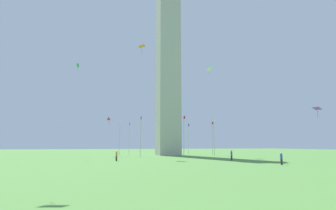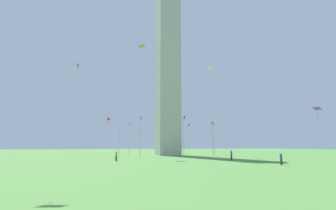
% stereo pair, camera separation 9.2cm
% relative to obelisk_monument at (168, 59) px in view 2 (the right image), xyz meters
% --- Properties ---
extents(ground_plane, '(260.00, 260.00, 0.00)m').
position_rel_obelisk_monument_xyz_m(ground_plane, '(0.00, 0.00, -27.11)').
color(ground_plane, '#548C3D').
extents(obelisk_monument, '(5.96, 5.96, 54.21)m').
position_rel_obelisk_monument_xyz_m(obelisk_monument, '(0.00, 0.00, 0.00)').
color(obelisk_monument, '#B7B2A8').
rests_on(obelisk_monument, ground).
extents(flagpole_n, '(1.12, 0.14, 9.47)m').
position_rel_obelisk_monument_xyz_m(flagpole_n, '(13.29, 0.00, -21.97)').
color(flagpole_n, silver).
rests_on(flagpole_n, ground).
extents(flagpole_ne, '(1.12, 0.14, 9.47)m').
position_rel_obelisk_monument_xyz_m(flagpole_ne, '(9.41, 9.36, -21.97)').
color(flagpole_ne, silver).
rests_on(flagpole_ne, ground).
extents(flagpole_e, '(1.12, 0.14, 9.47)m').
position_rel_obelisk_monument_xyz_m(flagpole_e, '(0.05, 13.24, -21.97)').
color(flagpole_e, silver).
rests_on(flagpole_e, ground).
extents(flagpole_se, '(1.12, 0.14, 9.47)m').
position_rel_obelisk_monument_xyz_m(flagpole_se, '(-9.31, 9.36, -21.97)').
color(flagpole_se, silver).
rests_on(flagpole_se, ground).
extents(flagpole_s, '(1.12, 0.14, 9.47)m').
position_rel_obelisk_monument_xyz_m(flagpole_s, '(-13.19, 0.00, -21.97)').
color(flagpole_s, silver).
rests_on(flagpole_s, ground).
extents(flagpole_sw, '(1.12, 0.14, 9.47)m').
position_rel_obelisk_monument_xyz_m(flagpole_sw, '(-9.31, -9.36, -21.97)').
color(flagpole_sw, silver).
rests_on(flagpole_sw, ground).
extents(flagpole_w, '(1.12, 0.14, 9.47)m').
position_rel_obelisk_monument_xyz_m(flagpole_w, '(0.05, -13.24, -21.97)').
color(flagpole_w, silver).
rests_on(flagpole_w, ground).
extents(flagpole_nw, '(1.12, 0.14, 9.47)m').
position_rel_obelisk_monument_xyz_m(flagpole_nw, '(9.41, -9.36, -21.97)').
color(flagpole_nw, silver).
rests_on(flagpole_nw, ground).
extents(person_blue_shirt, '(0.32, 0.32, 1.71)m').
position_rel_obelisk_monument_xyz_m(person_blue_shirt, '(40.30, 4.88, -26.26)').
color(person_blue_shirt, '#2D2D38').
rests_on(person_blue_shirt, ground).
extents(person_purple_shirt, '(0.32, 0.32, 1.79)m').
position_rel_obelisk_monument_xyz_m(person_purple_shirt, '(28.32, 3.77, -26.22)').
color(person_purple_shirt, '#2D2D38').
rests_on(person_purple_shirt, ground).
extents(person_orange_shirt, '(0.32, 0.32, 1.72)m').
position_rel_obelisk_monument_xyz_m(person_orange_shirt, '(24.34, -16.19, -26.25)').
color(person_orange_shirt, '#2D2D38').
rests_on(person_orange_shirt, ground).
extents(kite_green_box, '(0.48, 0.67, 1.65)m').
position_rel_obelisk_monument_xyz_m(kite_green_box, '(11.99, -23.83, -7.21)').
color(kite_green_box, green).
extents(kite_red_delta, '(0.98, 1.15, 1.92)m').
position_rel_obelisk_monument_xyz_m(kite_red_delta, '(4.29, -16.29, -18.07)').
color(kite_red_delta, red).
extents(kite_orange_diamond, '(1.96, 1.94, 2.27)m').
position_rel_obelisk_monument_xyz_m(kite_orange_diamond, '(10.08, -9.47, -0.73)').
color(kite_orange_diamond, orange).
extents(kite_white_diamond, '(1.53, 1.64, 2.28)m').
position_rel_obelisk_monument_xyz_m(kite_white_diamond, '(9.53, 8.45, -4.88)').
color(kite_white_diamond, white).
extents(kite_purple_diamond, '(1.64, 1.59, 2.16)m').
position_rel_obelisk_monument_xyz_m(kite_purple_diamond, '(30.54, 21.25, -17.45)').
color(kite_purple_diamond, purple).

